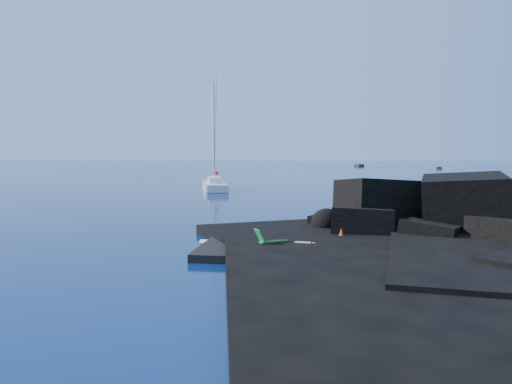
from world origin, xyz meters
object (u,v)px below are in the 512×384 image
sunbather (303,244)px  marker_cone (341,235)px  deck_chair (273,237)px  distant_boat_a (359,166)px  sailboat (215,190)px  distant_boat_b (439,169)px

sunbather → marker_cone: size_ratio=3.06×
deck_chair → sunbather: deck_chair is taller
distant_boat_a → sailboat: bearing=-118.2°
sailboat → sunbather: (8.28, -36.82, 0.53)m
deck_chair → distant_boat_a: deck_chair is taller
sailboat → marker_cone: (10.23, -34.96, 0.66)m
sailboat → marker_cone: bearing=-84.4°
sailboat → distant_boat_b: bearing=44.1°
sunbather → marker_cone: bearing=56.9°
marker_cone → distant_boat_a: bearing=80.0°
deck_chair → sailboat: bearing=73.1°
deck_chair → distant_boat_a: 126.08m
marker_cone → sailboat: bearing=106.3°
sailboat → distant_boat_b: size_ratio=3.22×
sailboat → distant_boat_a: bearing=59.3°
sailboat → deck_chair: bearing=-90.0°
deck_chair → distant_boat_b: bearing=40.8°
deck_chair → distant_boat_b: (41.77, 105.93, -0.85)m
marker_cone → distant_boat_a: marker_cone is taller
sailboat → deck_chair: sailboat is taller
sunbather → distant_boat_b: (40.46, 105.91, -0.53)m
sunbather → distant_boat_a: size_ratio=0.39×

